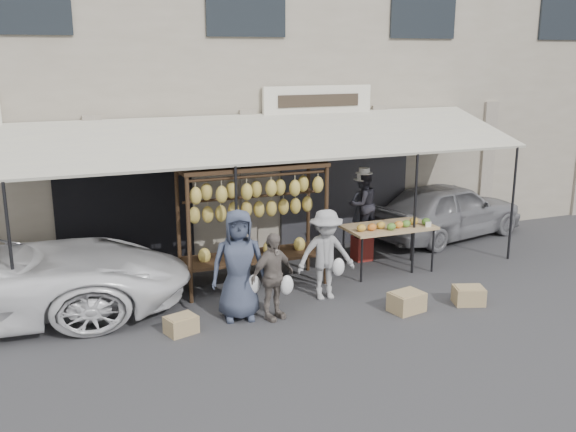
# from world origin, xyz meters

# --- Properties ---
(ground_plane) EXTENTS (90.00, 90.00, 0.00)m
(ground_plane) POSITION_xyz_m (0.00, 0.00, 0.00)
(ground_plane) COLOR #2D2D30
(shophouse) EXTENTS (24.00, 6.15, 7.30)m
(shophouse) POSITION_xyz_m (-0.00, 6.50, 3.65)
(shophouse) COLOR #A49A88
(shophouse) RESTS_ON ground_plane
(awning) EXTENTS (10.00, 2.35, 2.92)m
(awning) POSITION_xyz_m (0.01, 2.28, 2.57)
(awning) COLOR beige
(awning) RESTS_ON ground_plane
(banana_rack) EXTENTS (2.60, 0.90, 2.24)m
(banana_rack) POSITION_xyz_m (-0.55, 1.57, 1.57)
(banana_rack) COLOR black
(banana_rack) RESTS_ON ground_plane
(produce_table) EXTENTS (1.70, 0.90, 1.04)m
(produce_table) POSITION_xyz_m (2.12, 1.38, 0.88)
(produce_table) COLOR tan
(produce_table) RESTS_ON ground_plane
(vendor_left) EXTENTS (0.50, 0.36, 1.29)m
(vendor_left) POSITION_xyz_m (1.98, 2.28, 1.05)
(vendor_left) COLOR black
(vendor_left) RESTS_ON stool_left
(vendor_right) EXTENTS (0.71, 0.58, 1.33)m
(vendor_right) POSITION_xyz_m (1.99, 2.22, 1.16)
(vendor_right) COLOR black
(vendor_right) RESTS_ON stool_right
(customer_left) EXTENTS (0.96, 0.73, 1.77)m
(customer_left) POSITION_xyz_m (-1.23, 0.33, 0.89)
(customer_left) COLOR #394156
(customer_left) RESTS_ON ground_plane
(customer_mid) EXTENTS (0.89, 0.59, 1.41)m
(customer_mid) POSITION_xyz_m (-0.76, 0.10, 0.70)
(customer_mid) COLOR #6F655D
(customer_mid) RESTS_ON ground_plane
(customer_right) EXTENTS (1.07, 0.69, 1.56)m
(customer_right) POSITION_xyz_m (0.39, 0.58, 0.78)
(customer_right) COLOR gray
(customer_right) RESTS_ON ground_plane
(stool_left) EXTENTS (0.32, 0.32, 0.40)m
(stool_left) POSITION_xyz_m (1.98, 2.28, 0.20)
(stool_left) COLOR maroon
(stool_left) RESTS_ON ground_plane
(stool_right) EXTENTS (0.44, 0.44, 0.49)m
(stool_right) POSITION_xyz_m (1.99, 2.22, 0.25)
(stool_right) COLOR maroon
(stool_right) RESTS_ON ground_plane
(crate_near_a) EXTENTS (0.60, 0.50, 0.32)m
(crate_near_a) POSITION_xyz_m (1.38, -0.44, 0.16)
(crate_near_a) COLOR tan
(crate_near_a) RESTS_ON ground_plane
(crate_near_b) EXTENTS (0.58, 0.51, 0.29)m
(crate_near_b) POSITION_xyz_m (2.52, -0.56, 0.15)
(crate_near_b) COLOR tan
(crate_near_b) RESTS_ON ground_plane
(crate_far) EXTENTS (0.53, 0.46, 0.27)m
(crate_far) POSITION_xyz_m (-2.23, 0.10, 0.13)
(crate_far) COLOR tan
(crate_far) RESTS_ON ground_plane
(sedan) EXTENTS (4.06, 2.33, 1.30)m
(sedan) POSITION_xyz_m (4.56, 2.95, 0.65)
(sedan) COLOR gray
(sedan) RESTS_ON ground_plane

